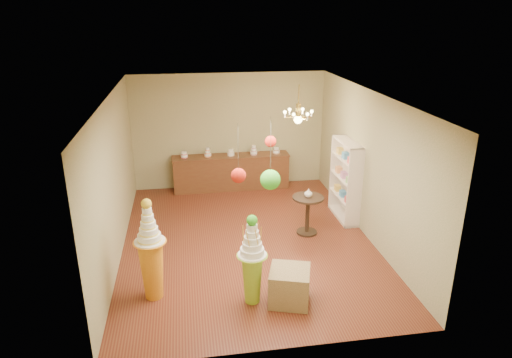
{
  "coord_description": "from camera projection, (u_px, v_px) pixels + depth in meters",
  "views": [
    {
      "loc": [
        -1.15,
        -8.3,
        4.47
      ],
      "look_at": [
        0.18,
        0.0,
        1.35
      ],
      "focal_mm": 32.0,
      "sensor_mm": 36.0,
      "label": 1
    }
  ],
  "objects": [
    {
      "name": "pom_green_mid",
      "position": [
        270.0,
        180.0,
        6.81
      ],
      "size": [
        0.31,
        0.31,
        1.06
      ],
      "color": "#3A3529",
      "rests_on": "ceiling"
    },
    {
      "name": "vase",
      "position": [
        308.0,
        193.0,
        9.41
      ],
      "size": [
        0.22,
        0.22,
        0.17
      ],
      "primitive_type": "imported",
      "rotation": [
        0.0,
        0.0,
        -0.42
      ],
      "color": "silver",
      "rests_on": "round_table"
    },
    {
      "name": "chandelier",
      "position": [
        298.0,
        117.0,
        9.81
      ],
      "size": [
        0.71,
        0.71,
        0.85
      ],
      "rotation": [
        0.0,
        0.0,
        -0.06
      ],
      "color": "gold",
      "rests_on": "ceiling"
    },
    {
      "name": "floor",
      "position": [
        247.0,
        241.0,
        9.41
      ],
      "size": [
        6.5,
        6.5,
        0.0
      ],
      "primitive_type": "plane",
      "color": "#5B2718",
      "rests_on": "ground"
    },
    {
      "name": "wall_right",
      "position": [
        368.0,
        166.0,
        9.26
      ],
      "size": [
        0.04,
        6.5,
        3.0
      ],
      "primitive_type": "cube",
      "color": "#9B986E",
      "rests_on": "ground"
    },
    {
      "name": "pedestal_orange",
      "position": [
        151.0,
        261.0,
        7.35
      ],
      "size": [
        0.56,
        0.56,
        1.76
      ],
      "rotation": [
        0.0,
        0.0,
        0.15
      ],
      "color": "orange",
      "rests_on": "floor"
    },
    {
      "name": "pom_red_left",
      "position": [
        238.0,
        175.0,
        6.56
      ],
      "size": [
        0.22,
        0.22,
        0.88
      ],
      "color": "#3A3529",
      "rests_on": "ceiling"
    },
    {
      "name": "shelving_unit",
      "position": [
        345.0,
        180.0,
        10.18
      ],
      "size": [
        0.33,
        1.2,
        1.8
      ],
      "color": "silver",
      "rests_on": "floor"
    },
    {
      "name": "wall_left",
      "position": [
        114.0,
        179.0,
        8.51
      ],
      "size": [
        0.04,
        6.5,
        3.0
      ],
      "primitive_type": "cube",
      "color": "#9B986E",
      "rests_on": "ground"
    },
    {
      "name": "ceiling",
      "position": [
        246.0,
        95.0,
        8.36
      ],
      "size": [
        6.5,
        6.5,
        0.0
      ],
      "primitive_type": "plane",
      "rotation": [
        3.14,
        0.0,
        0.0
      ],
      "color": "white",
      "rests_on": "ground"
    },
    {
      "name": "wall_front",
      "position": [
        282.0,
        255.0,
        5.88
      ],
      "size": [
        5.0,
        0.04,
        3.0
      ],
      "primitive_type": "cube",
      "color": "#9B986E",
      "rests_on": "ground"
    },
    {
      "name": "pom_red_right",
      "position": [
        271.0,
        141.0,
        6.83
      ],
      "size": [
        0.17,
        0.17,
        0.47
      ],
      "color": "#3A3529",
      "rests_on": "ceiling"
    },
    {
      "name": "pedestal_green",
      "position": [
        252.0,
        267.0,
        7.24
      ],
      "size": [
        0.52,
        0.52,
        1.54
      ],
      "rotation": [
        0.0,
        0.0,
        -0.14
      ],
      "color": "#95C32B",
      "rests_on": "floor"
    },
    {
      "name": "sideboard",
      "position": [
        231.0,
        171.0,
        11.99
      ],
      "size": [
        3.04,
        0.54,
        1.16
      ],
      "color": "#57311B",
      "rests_on": "floor"
    },
    {
      "name": "wall_back",
      "position": [
        229.0,
        131.0,
        11.89
      ],
      "size": [
        5.0,
        0.04,
        3.0
      ],
      "primitive_type": "cube",
      "color": "#9B986E",
      "rests_on": "ground"
    },
    {
      "name": "burlap_riser",
      "position": [
        290.0,
        286.0,
        7.36
      ],
      "size": [
        0.79,
        0.79,
        0.57
      ],
      "primitive_type": "cube",
      "rotation": [
        0.0,
        0.0,
        -0.3
      ],
      "color": "olive",
      "rests_on": "floor"
    },
    {
      "name": "round_table",
      "position": [
        308.0,
        210.0,
        9.54
      ],
      "size": [
        0.72,
        0.72,
        0.84
      ],
      "rotation": [
        0.0,
        0.0,
        -0.11
      ],
      "color": "black",
      "rests_on": "floor"
    }
  ]
}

